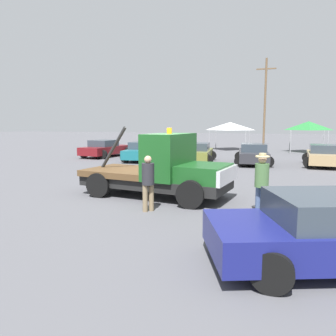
# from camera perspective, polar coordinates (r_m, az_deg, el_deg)

# --- Properties ---
(ground_plane) EXTENTS (160.00, 160.00, 0.00)m
(ground_plane) POSITION_cam_1_polar(r_m,az_deg,el_deg) (11.94, -2.27, -4.89)
(ground_plane) COLOR #545459
(tow_truck) EXTENTS (5.60, 2.86, 2.51)m
(tow_truck) POSITION_cam_1_polar(r_m,az_deg,el_deg) (11.62, -0.84, -0.45)
(tow_truck) COLOR black
(tow_truck) RESTS_ON ground
(person_near_truck) EXTENTS (0.40, 0.40, 1.80)m
(person_near_truck) POSITION_cam_1_polar(r_m,az_deg,el_deg) (9.56, 16.00, -1.90)
(person_near_truck) COLOR #475B84
(person_near_truck) RESTS_ON ground
(person_at_hood) EXTENTS (0.37, 0.37, 1.67)m
(person_at_hood) POSITION_cam_1_polar(r_m,az_deg,el_deg) (9.73, -3.49, -2.00)
(person_at_hood) COLOR #847051
(person_at_hood) RESTS_ON ground
(parked_car_maroon) EXTENTS (2.78, 4.70, 1.34)m
(parked_car_maroon) POSITION_cam_1_polar(r_m,az_deg,el_deg) (26.46, -10.92, 3.34)
(parked_car_maroon) COLOR maroon
(parked_car_maroon) RESTS_ON ground
(parked_car_teal) EXTENTS (2.80, 5.05, 1.34)m
(parked_car_teal) POSITION_cam_1_polar(r_m,az_deg,el_deg) (23.55, -4.18, 2.93)
(parked_car_teal) COLOR #196670
(parked_car_teal) RESTS_ON ground
(parked_car_olive) EXTENTS (2.86, 4.63, 1.34)m
(parked_car_olive) POSITION_cam_1_polar(r_m,az_deg,el_deg) (22.29, 4.92, 2.65)
(parked_car_olive) COLOR olive
(parked_car_olive) RESTS_ON ground
(parked_car_charcoal) EXTENTS (2.72, 4.61, 1.34)m
(parked_car_charcoal) POSITION_cam_1_polar(r_m,az_deg,el_deg) (21.94, 14.61, 2.35)
(parked_car_charcoal) COLOR #2D2D33
(parked_car_charcoal) RESTS_ON ground
(parked_car_tan) EXTENTS (2.61, 4.53, 1.34)m
(parked_car_tan) POSITION_cam_1_polar(r_m,az_deg,el_deg) (22.43, 25.59, 1.95)
(parked_car_tan) COLOR tan
(parked_car_tan) RESTS_ON ground
(canopy_tent_white) EXTENTS (3.55, 3.55, 2.76)m
(canopy_tent_white) POSITION_cam_1_polar(r_m,az_deg,el_deg) (33.53, 10.75, 7.18)
(canopy_tent_white) COLOR #9E9EA3
(canopy_tent_white) RESTS_ON ground
(canopy_tent_green) EXTENTS (3.06, 3.06, 2.83)m
(canopy_tent_green) POSITION_cam_1_polar(r_m,az_deg,el_deg) (32.55, 23.28, 6.78)
(canopy_tent_green) COLOR #9E9EA3
(canopy_tent_green) RESTS_ON ground
(utility_pole) EXTENTS (2.20, 0.24, 10.05)m
(utility_pole) POSITION_cam_1_polar(r_m,az_deg,el_deg) (40.33, 16.55, 11.22)
(utility_pole) COLOR brown
(utility_pole) RESTS_ON ground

